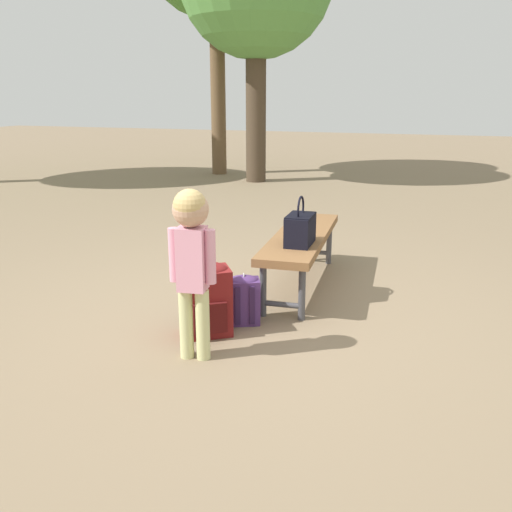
{
  "coord_description": "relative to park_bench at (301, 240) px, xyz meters",
  "views": [
    {
      "loc": [
        3.32,
        1.21,
        1.53
      ],
      "look_at": [
        -0.14,
        -0.01,
        0.45
      ],
      "focal_mm": 38.6,
      "sensor_mm": 36.0,
      "label": 1
    }
  ],
  "objects": [
    {
      "name": "ground_plane",
      "position": [
        0.87,
        -0.12,
        -0.39
      ],
      "size": [
        40.0,
        40.0,
        0.0
      ],
      "primitive_type": "plane",
      "color": "#7F6B51",
      "rests_on": "ground"
    },
    {
      "name": "park_bench",
      "position": [
        0.0,
        0.0,
        0.0
      ],
      "size": [
        1.63,
        0.52,
        0.45
      ],
      "color": "brown",
      "rests_on": "ground"
    },
    {
      "name": "handbag",
      "position": [
        0.33,
        0.08,
        0.18
      ],
      "size": [
        0.33,
        0.2,
        0.37
      ],
      "color": "black",
      "rests_on": "park_bench"
    },
    {
      "name": "child_standing",
      "position": [
        1.47,
        -0.26,
        0.3
      ],
      "size": [
        0.21,
        0.28,
        1.03
      ],
      "color": "#CCCC8C",
      "rests_on": "ground"
    },
    {
      "name": "backpack_large",
      "position": [
        1.12,
        -0.34,
        -0.14
      ],
      "size": [
        0.36,
        0.38,
        0.52
      ],
      "color": "maroon",
      "rests_on": "ground"
    },
    {
      "name": "backpack_small",
      "position": [
        0.87,
        -0.17,
        -0.21
      ],
      "size": [
        0.24,
        0.26,
        0.36
      ],
      "color": "#4C2D66",
      "rests_on": "ground"
    }
  ]
}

